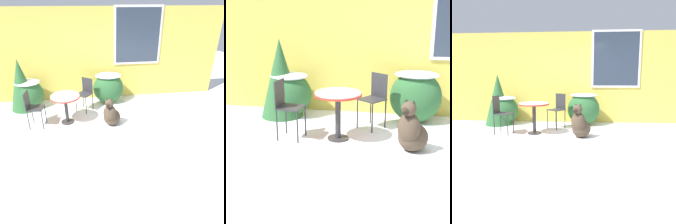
% 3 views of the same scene
% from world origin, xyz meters
% --- Properties ---
extents(ground_plane, '(16.00, 16.00, 0.00)m').
position_xyz_m(ground_plane, '(0.00, 0.00, 0.00)').
color(ground_plane, white).
extents(house_wall, '(8.00, 0.10, 2.71)m').
position_xyz_m(house_wall, '(0.11, 2.20, 1.38)').
color(house_wall, '#DBC14C').
rests_on(house_wall, ground_plane).
extents(shrub_left, '(0.83, 0.71, 0.82)m').
position_xyz_m(shrub_left, '(-1.84, 1.72, 0.45)').
color(shrub_left, '#2D6033').
rests_on(shrub_left, ground_plane).
extents(shrub_middle, '(0.90, 0.67, 0.92)m').
position_xyz_m(shrub_middle, '(0.47, 1.74, 0.50)').
color(shrub_middle, '#2D6033').
rests_on(shrub_middle, ground_plane).
extents(evergreen_bush, '(0.78, 0.78, 1.44)m').
position_xyz_m(evergreen_bush, '(-1.98, 1.68, 0.72)').
color(evergreen_bush, '#2D6033').
rests_on(evergreen_bush, ground_plane).
extents(patio_table, '(0.73, 0.73, 0.75)m').
position_xyz_m(patio_table, '(-0.73, 0.67, 0.61)').
color(patio_table, '#2D2D30').
rests_on(patio_table, ground_plane).
extents(patio_chair_near_table, '(0.52, 0.52, 0.92)m').
position_xyz_m(patio_chair_near_table, '(-0.22, 1.34, 0.53)').
color(patio_chair_near_table, '#2D2D30').
rests_on(patio_chair_near_table, ground_plane).
extents(patio_chair_far_side, '(0.40, 0.40, 0.92)m').
position_xyz_m(patio_chair_far_side, '(-1.51, 0.59, 0.53)').
color(patio_chair_far_side, '#2D2D30').
rests_on(patio_chair_far_side, ground_plane).
extents(dog, '(0.59, 0.63, 0.78)m').
position_xyz_m(dog, '(0.38, 0.38, 0.29)').
color(dog, '#4C3D2D').
rests_on(dog, ground_plane).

